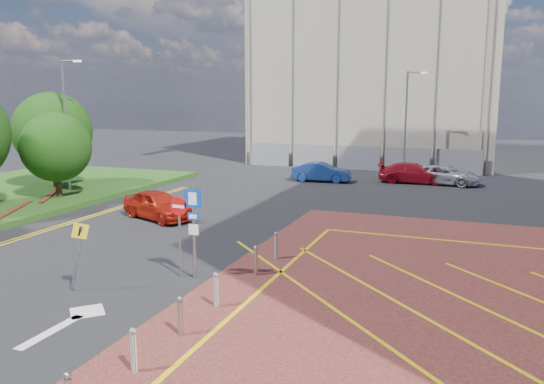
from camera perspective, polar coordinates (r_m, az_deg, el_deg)
The scene contains 14 objects.
ground at distance 17.75m, azimuth -11.27°, elevation -9.90°, with size 140.00×140.00×0.00m, color black.
tree_c at distance 33.07m, azimuth -22.22°, elevation 4.48°, with size 4.00×4.00×4.90m.
tree_d at distance 37.25m, azimuth -22.54°, elevation 6.06°, with size 5.00×5.00×6.08m.
lamp_left_far at distance 35.07m, azimuth -21.26°, elevation 7.23°, with size 1.53×0.16×8.00m.
lamp_back at distance 42.37m, azimuth 14.30°, elevation 7.58°, with size 1.53×0.16×8.00m.
sign_cluster at distance 17.85m, azimuth -9.00°, elevation -3.16°, with size 1.17×0.12×3.20m.
warning_sign at distance 17.48m, azimuth -20.13°, elevation -5.73°, with size 0.75×0.42×2.25m.
bollard_row at distance 15.14m, azimuth -7.20°, elevation -11.45°, with size 0.14×11.14×0.90m.
construction_building at distance 55.03m, azimuth 11.77°, elevation 15.12°, with size 21.20×19.20×22.00m, color #AFA58F.
construction_fence at distance 45.06m, azimuth 10.52°, elevation 3.57°, with size 21.60×0.06×2.00m, color gray.
car_red_left at distance 27.10m, azimuth -12.18°, elevation -1.37°, with size 1.71×4.26×1.45m, color #AC1B0E.
car_blue_back at distance 38.57m, azimuth 5.34°, elevation 2.15°, with size 1.47×4.20×1.38m, color navy.
car_red_back at distance 39.11m, azimuth 14.95°, elevation 1.98°, with size 1.99×4.89×1.42m, color #A90E1D.
car_silver_back at distance 39.10m, azimuth 18.07°, elevation 1.76°, with size 2.21×4.80×1.33m, color silver.
Camera 1 is at (9.02, -14.05, 6.02)m, focal length 35.00 mm.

